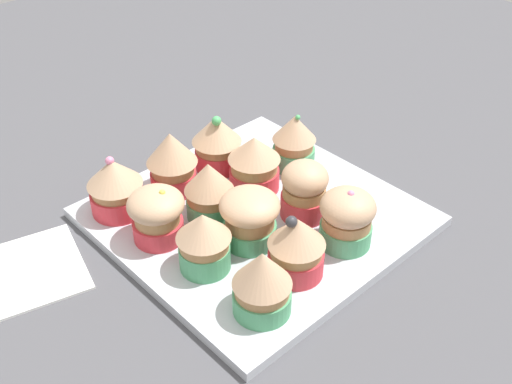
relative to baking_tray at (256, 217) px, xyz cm
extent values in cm
cube|color=#4C4C51|center=(0.00, 0.00, -2.10)|extent=(180.00, 180.00, 3.00)
cube|color=silver|center=(0.00, 0.00, 0.00)|extent=(31.96, 31.96, 1.20)
cylinder|color=#4C9E6B|center=(-9.82, -11.38, 1.74)|extent=(5.67, 5.67, 2.29)
cylinder|color=#AD7F51|center=(-9.82, -11.38, 3.49)|extent=(5.23, 5.23, 1.21)
cone|color=tan|center=(-9.82, -11.38, 5.97)|extent=(5.71, 5.71, 3.74)
cylinder|color=#D1333D|center=(-3.74, -9.95, 1.88)|extent=(5.76, 5.76, 2.55)
cylinder|color=#AD7F51|center=(-3.74, -9.95, 3.80)|extent=(5.29, 5.29, 1.29)
cone|color=tan|center=(-3.74, -9.95, 6.01)|extent=(5.87, 5.87, 3.14)
sphere|color=#333338|center=(-4.30, -9.64, 7.40)|extent=(1.18, 1.18, 1.18)
cylinder|color=#4C9E6B|center=(3.52, -10.35, 1.81)|extent=(5.66, 5.66, 2.43)
cylinder|color=#AD7F51|center=(3.52, -10.35, 3.68)|extent=(5.28, 5.28, 1.30)
ellipsoid|color=tan|center=(3.52, -10.35, 5.45)|extent=(5.97, 5.97, 3.75)
sphere|color=pink|center=(3.55, -10.50, 7.21)|extent=(0.80, 0.80, 0.80)
cylinder|color=#4C9E6B|center=(-9.98, -2.99, 1.95)|extent=(5.33, 5.33, 2.71)
cylinder|color=#AD7F51|center=(-9.98, -2.99, 3.94)|extent=(5.10, 5.10, 1.27)
cone|color=tan|center=(-9.98, -2.99, 6.02)|extent=(5.68, 5.68, 2.90)
cylinder|color=#4C9E6B|center=(-3.82, -3.13, 1.74)|extent=(5.83, 5.83, 2.27)
cylinder|color=#AD7F51|center=(-3.82, -3.13, 3.65)|extent=(5.30, 5.30, 1.55)
ellipsoid|color=tan|center=(-3.82, -3.13, 5.39)|extent=(6.52, 6.52, 3.21)
cylinder|color=#D1333D|center=(3.78, -3.90, 1.97)|extent=(5.30, 5.30, 2.73)
cylinder|color=#AD7F51|center=(3.78, -3.90, 3.96)|extent=(4.92, 4.92, 1.26)
ellipsoid|color=tan|center=(3.78, -3.90, 5.73)|extent=(5.30, 5.30, 3.80)
cylinder|color=#D1333D|center=(-10.76, 4.07, 1.76)|extent=(5.56, 5.56, 2.32)
cylinder|color=#AD7F51|center=(-10.76, 4.07, 3.57)|extent=(4.92, 4.92, 1.31)
ellipsoid|color=tan|center=(-10.76, 4.07, 5.21)|extent=(6.19, 6.19, 3.28)
sphere|color=#EAD64C|center=(-10.17, 3.47, 6.74)|extent=(0.70, 0.70, 0.70)
cylinder|color=#4C9E6B|center=(-4.18, 3.17, 1.77)|extent=(5.40, 5.40, 2.34)
cylinder|color=#AD7F51|center=(-4.18, 3.17, 3.61)|extent=(5.17, 5.17, 1.34)
cone|color=tan|center=(-4.18, 3.17, 6.02)|extent=(5.64, 5.64, 3.48)
cylinder|color=#D1333D|center=(3.27, 3.83, 1.89)|extent=(6.08, 6.08, 2.58)
cylinder|color=#AD7F51|center=(3.27, 3.83, 3.96)|extent=(5.60, 5.60, 1.58)
cone|color=tan|center=(3.27, 3.83, 6.24)|extent=(6.28, 6.28, 2.98)
cylinder|color=#4C9E6B|center=(10.16, 3.92, 1.91)|extent=(5.38, 5.38, 2.61)
cylinder|color=#AD7F51|center=(10.16, 3.92, 3.89)|extent=(4.81, 4.81, 1.36)
cone|color=tan|center=(10.16, 3.92, 6.22)|extent=(5.50, 5.50, 3.30)
sphere|color=#4CB266|center=(10.31, 3.59, 7.78)|extent=(0.63, 0.63, 0.63)
cylinder|color=#D1333D|center=(-11.32, 11.26, 1.89)|extent=(6.15, 6.15, 2.57)
cylinder|color=#AD7F51|center=(-11.32, 11.26, 3.76)|extent=(5.57, 5.57, 1.19)
cone|color=tan|center=(-11.32, 11.26, 5.94)|extent=(6.34, 6.34, 3.17)
sphere|color=pink|center=(-11.37, 11.50, 7.38)|extent=(1.00, 1.00, 1.00)
cylinder|color=#D1333D|center=(-4.04, 10.25, 1.82)|extent=(5.57, 5.57, 2.44)
cylinder|color=#AD7F51|center=(-4.04, 10.25, 3.78)|extent=(5.09, 5.09, 1.47)
cone|color=tan|center=(-4.04, 10.25, 6.48)|extent=(6.09, 6.09, 3.93)
cylinder|color=#D1333D|center=(2.88, 10.25, 1.91)|extent=(5.66, 5.66, 2.63)
cylinder|color=#AD7F51|center=(2.88, 10.25, 3.85)|extent=(5.36, 5.36, 1.25)
cone|color=tan|center=(2.88, 10.25, 6.20)|extent=(6.24, 6.24, 3.44)
sphere|color=#4CB266|center=(2.54, 9.72, 7.74)|extent=(1.20, 1.20, 1.20)
cube|color=white|center=(-25.41, 10.58, -0.30)|extent=(17.42, 14.91, 0.60)
camera|label=1|loc=(-38.50, -41.35, 45.30)|focal=43.63mm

